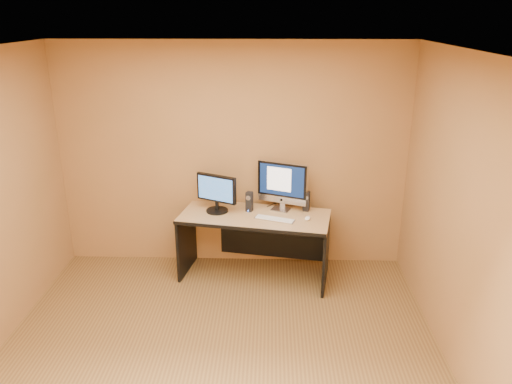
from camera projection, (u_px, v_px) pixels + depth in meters
floor at (217, 367)px, 4.28m from camera, size 4.00×4.00×0.00m
walls at (213, 229)px, 3.84m from camera, size 4.00×4.00×2.60m
ceiling at (207, 55)px, 3.39m from camera, size 4.00×4.00×0.00m
desk at (255, 246)px, 5.64m from camera, size 1.73×0.99×0.76m
imac at (281, 186)px, 5.57m from camera, size 0.62×0.42×0.56m
second_monitor at (217, 194)px, 5.54m from camera, size 0.55×0.43×0.43m
speaker_left at (249, 202)px, 5.59m from camera, size 0.09×0.09×0.22m
speaker_right at (306, 201)px, 5.59m from camera, size 0.09×0.09×0.22m
keyboard at (275, 219)px, 5.38m from camera, size 0.45×0.26×0.02m
mouse at (308, 218)px, 5.38m from camera, size 0.08×0.12×0.04m
cable_a at (280, 207)px, 5.73m from camera, size 0.05×0.22×0.01m
cable_b at (272, 204)px, 5.80m from camera, size 0.12×0.15×0.01m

